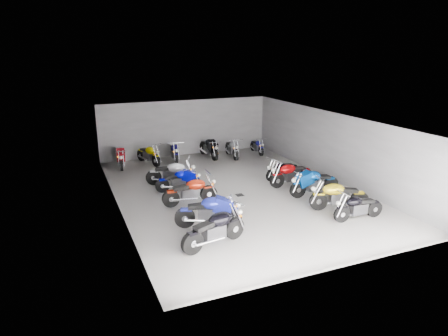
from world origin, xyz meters
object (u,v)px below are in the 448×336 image
Objects in this scene: drain_grate at (240,195)px; motorcycle_back_d at (209,148)px; motorcycle_left_d at (191,191)px; motorcycle_left_e at (179,181)px; motorcycle_back_e at (232,148)px; motorcycle_right_e at (283,170)px; motorcycle_left_b at (209,212)px; motorcycle_right_a at (358,207)px; motorcycle_back_c at (174,152)px; motorcycle_right_d at (291,174)px; motorcycle_back_b at (149,154)px; motorcycle_right_c at (314,183)px; motorcycle_back_a at (121,157)px; motorcycle_left_f at (172,173)px; motorcycle_right_b at (338,196)px; motorcycle_left_a at (215,229)px; motorcycle_back_f at (257,146)px.

drain_grate is 6.42m from motorcycle_back_d.
motorcycle_left_d is 1.13× the size of motorcycle_left_e.
motorcycle_right_e is at bearing 103.89° from motorcycle_back_e.
motorcycle_left_b reaches higher than motorcycle_right_a.
motorcycle_back_c is (-4.00, 10.30, 0.04)m from motorcycle_right_a.
motorcycle_left_d is at bearing 91.34° from motorcycle_right_d.
motorcycle_right_d reaches higher than motorcycle_back_b.
motorcycle_right_c is at bearing 172.91° from motorcycle_right_e.
motorcycle_right_e is 8.53m from motorcycle_back_a.
motorcycle_left_f is at bearing 67.02° from motorcycle_right_e.
motorcycle_left_f is 8.27m from motorcycle_right_a.
motorcycle_back_e is at bearing 150.50° from motorcycle_left_f.
motorcycle_left_d is 2.62m from motorcycle_left_f.
motorcycle_left_b reaches higher than motorcycle_right_b.
motorcycle_left_b is at bearing 67.92° from motorcycle_back_e.
motorcycle_right_d is at bearing 130.32° from motorcycle_back_c.
motorcycle_left_a is at bearing 117.82° from motorcycle_right_b.
drain_grate is at bearing 67.24° from motorcycle_left_f.
motorcycle_back_c is at bearing 99.71° from drain_grate.
motorcycle_left_f is 5.67m from motorcycle_back_e.
motorcycle_left_f is 6.38m from motorcycle_right_c.
motorcycle_back_f is at bearing 130.63° from motorcycle_left_a.
motorcycle_back_c is at bearing 2.59° from motorcycle_back_f.
motorcycle_back_f is at bearing -3.37° from motorcycle_right_a.
motorcycle_left_a is 5.36m from motorcycle_left_e.
motorcycle_left_e is 5.83m from motorcycle_right_c.
motorcycle_left_f is 7.45m from motorcycle_right_b.
motorcycle_back_a is at bearing -163.30° from motorcycle_left_d.
motorcycle_left_a is 1.20× the size of motorcycle_right_e.
motorcycle_right_a is at bearing 119.67° from motorcycle_back_c.
motorcycle_back_d is at bearing 10.32° from motorcycle_right_e.
motorcycle_right_e is at bearing 106.86° from motorcycle_left_d.
motorcycle_left_f is 5.28m from motorcycle_right_e.
motorcycle_left_d is 1.23× the size of motorcycle_back_f.
motorcycle_right_c reaches higher than motorcycle_right_d.
motorcycle_right_e is 0.88× the size of motorcycle_back_c.
motorcycle_back_e is at bearing -2.06° from motorcycle_right_e.
motorcycle_left_f is (0.33, 6.28, -0.02)m from motorcycle_left_a.
motorcycle_left_d is 1.05× the size of motorcycle_back_e.
motorcycle_left_b is 0.98× the size of motorcycle_back_d.
motorcycle_right_c is at bearing 17.04° from motorcycle_right_b.
motorcycle_back_b is at bearing -167.14° from motorcycle_left_e.
motorcycle_back_b is 1.45m from motorcycle_back_c.
motorcycle_left_a is 10.30m from motorcycle_back_c.
motorcycle_right_d is 6.33m from motorcycle_back_d.
motorcycle_back_d reaches higher than motorcycle_left_f.
motorcycle_right_d is at bearing 111.69° from motorcycle_left_a.
motorcycle_back_b is (-5.45, 10.30, 0.03)m from motorcycle_right_a.
motorcycle_left_e reaches higher than motorcycle_right_e.
motorcycle_back_a is 1.05× the size of motorcycle_back_e.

